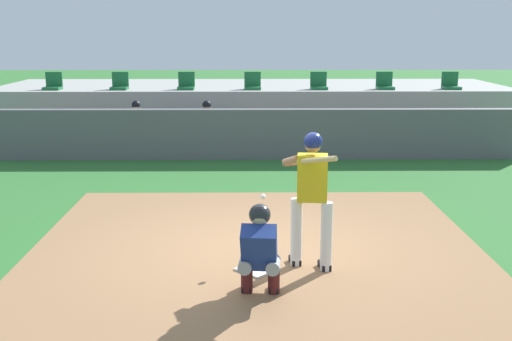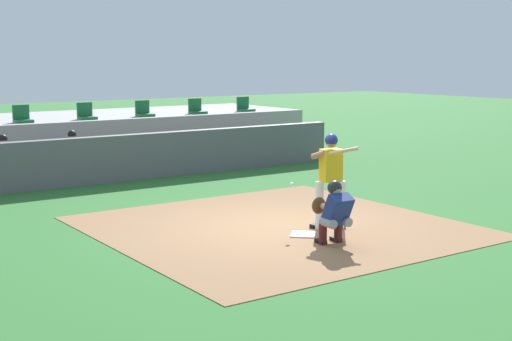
{
  "view_description": "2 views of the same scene",
  "coord_description": "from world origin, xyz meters",
  "px_view_note": "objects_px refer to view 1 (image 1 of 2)",
  "views": [
    {
      "loc": [
        -0.1,
        -8.61,
        3.08
      ],
      "look_at": [
        0.0,
        0.7,
        1.0
      ],
      "focal_mm": 44.88,
      "sensor_mm": 36.0,
      "label": 1
    },
    {
      "loc": [
        -7.98,
        -10.79,
        3.2
      ],
      "look_at": [
        0.0,
        0.7,
        1.0
      ],
      "focal_mm": 50.89,
      "sensor_mm": 36.0,
      "label": 2
    }
  ],
  "objects_px": {
    "stadium_seat_1": "(120,85)",
    "stadium_seat_5": "(385,84)",
    "stadium_seat_0": "(53,85)",
    "stadium_seat_4": "(319,84)",
    "catcher_crouched": "(259,247)",
    "stadium_seat_2": "(186,84)",
    "batter_at_plate": "(311,192)",
    "dugout_player_1": "(207,126)",
    "stadium_seat_6": "(451,84)",
    "stadium_seat_3": "(253,84)",
    "dugout_player_0": "(136,126)",
    "home_plate": "(257,269)"
  },
  "relations": [
    {
      "from": "dugout_player_1",
      "to": "stadium_seat_6",
      "type": "distance_m",
      "value": 7.09
    },
    {
      "from": "dugout_player_1",
      "to": "stadium_seat_1",
      "type": "bearing_deg",
      "value": 141.37
    },
    {
      "from": "catcher_crouched",
      "to": "stadium_seat_3",
      "type": "xyz_separation_m",
      "value": [
        -0.01,
        10.99,
        0.93
      ]
    },
    {
      "from": "batter_at_plate",
      "to": "stadium_seat_5",
      "type": "bearing_deg",
      "value": 73.33
    },
    {
      "from": "dugout_player_1",
      "to": "stadium_seat_1",
      "type": "xyz_separation_m",
      "value": [
        -2.55,
        2.03,
        0.86
      ]
    },
    {
      "from": "stadium_seat_0",
      "to": "catcher_crouched",
      "type": "bearing_deg",
      "value": -63.07
    },
    {
      "from": "dugout_player_0",
      "to": "stadium_seat_3",
      "type": "xyz_separation_m",
      "value": [
        2.95,
        2.03,
        0.86
      ]
    },
    {
      "from": "batter_at_plate",
      "to": "stadium_seat_5",
      "type": "xyz_separation_m",
      "value": [
        3.02,
        10.1,
        0.5
      ]
    },
    {
      "from": "stadium_seat_0",
      "to": "stadium_seat_5",
      "type": "height_order",
      "value": "same"
    },
    {
      "from": "stadium_seat_0",
      "to": "stadium_seat_4",
      "type": "height_order",
      "value": "same"
    },
    {
      "from": "catcher_crouched",
      "to": "stadium_seat_1",
      "type": "distance_m",
      "value": 11.64
    },
    {
      "from": "dugout_player_1",
      "to": "stadium_seat_2",
      "type": "xyz_separation_m",
      "value": [
        -0.69,
        2.03,
        0.86
      ]
    },
    {
      "from": "home_plate",
      "to": "stadium_seat_0",
      "type": "relative_size",
      "value": 0.92
    },
    {
      "from": "batter_at_plate",
      "to": "stadium_seat_4",
      "type": "relative_size",
      "value": 3.76
    },
    {
      "from": "stadium_seat_1",
      "to": "stadium_seat_4",
      "type": "distance_m",
      "value": 5.57
    },
    {
      "from": "home_plate",
      "to": "stadium_seat_1",
      "type": "height_order",
      "value": "stadium_seat_1"
    },
    {
      "from": "batter_at_plate",
      "to": "stadium_seat_3",
      "type": "bearing_deg",
      "value": 93.91
    },
    {
      "from": "dugout_player_1",
      "to": "stadium_seat_5",
      "type": "height_order",
      "value": "stadium_seat_5"
    },
    {
      "from": "dugout_player_0",
      "to": "stadium_seat_4",
      "type": "relative_size",
      "value": 2.71
    },
    {
      "from": "home_plate",
      "to": "stadium_seat_5",
      "type": "height_order",
      "value": "stadium_seat_5"
    },
    {
      "from": "batter_at_plate",
      "to": "catcher_crouched",
      "type": "relative_size",
      "value": 1.1
    },
    {
      "from": "batter_at_plate",
      "to": "dugout_player_0",
      "type": "height_order",
      "value": "batter_at_plate"
    },
    {
      "from": "dugout_player_1",
      "to": "dugout_player_0",
      "type": "bearing_deg",
      "value": 180.0
    },
    {
      "from": "stadium_seat_0",
      "to": "stadium_seat_6",
      "type": "relative_size",
      "value": 1.0
    },
    {
      "from": "stadium_seat_6",
      "to": "stadium_seat_0",
      "type": "bearing_deg",
      "value": 180.0
    },
    {
      "from": "stadium_seat_6",
      "to": "stadium_seat_2",
      "type": "bearing_deg",
      "value": 180.0
    },
    {
      "from": "stadium_seat_2",
      "to": "stadium_seat_5",
      "type": "height_order",
      "value": "same"
    },
    {
      "from": "stadium_seat_2",
      "to": "stadium_seat_5",
      "type": "relative_size",
      "value": 1.0
    },
    {
      "from": "stadium_seat_2",
      "to": "stadium_seat_6",
      "type": "distance_m",
      "value": 7.43
    },
    {
      "from": "stadium_seat_0",
      "to": "stadium_seat_1",
      "type": "xyz_separation_m",
      "value": [
        1.86,
        0.0,
        0.0
      ]
    },
    {
      "from": "stadium_seat_3",
      "to": "stadium_seat_6",
      "type": "relative_size",
      "value": 1.0
    },
    {
      "from": "batter_at_plate",
      "to": "dugout_player_1",
      "type": "height_order",
      "value": "batter_at_plate"
    },
    {
      "from": "dugout_player_1",
      "to": "stadium_seat_1",
      "type": "distance_m",
      "value": 3.37
    },
    {
      "from": "batter_at_plate",
      "to": "dugout_player_0",
      "type": "distance_m",
      "value": 8.85
    },
    {
      "from": "stadium_seat_0",
      "to": "stadium_seat_4",
      "type": "bearing_deg",
      "value": 0.0
    },
    {
      "from": "dugout_player_1",
      "to": "stadium_seat_5",
      "type": "distance_m",
      "value": 5.36
    },
    {
      "from": "stadium_seat_5",
      "to": "stadium_seat_3",
      "type": "bearing_deg",
      "value": 180.0
    },
    {
      "from": "stadium_seat_2",
      "to": "catcher_crouched",
      "type": "bearing_deg",
      "value": -80.35
    },
    {
      "from": "stadium_seat_1",
      "to": "stadium_seat_2",
      "type": "relative_size",
      "value": 1.0
    },
    {
      "from": "stadium_seat_1",
      "to": "stadium_seat_5",
      "type": "bearing_deg",
      "value": 0.0
    },
    {
      "from": "stadium_seat_0",
      "to": "stadium_seat_6",
      "type": "xyz_separation_m",
      "value": [
        11.14,
        0.0,
        0.0
      ]
    },
    {
      "from": "stadium_seat_0",
      "to": "home_plate",
      "type": "bearing_deg",
      "value": -61.31
    },
    {
      "from": "dugout_player_1",
      "to": "stadium_seat_0",
      "type": "bearing_deg",
      "value": 155.2
    },
    {
      "from": "batter_at_plate",
      "to": "stadium_seat_6",
      "type": "bearing_deg",
      "value": 64.2
    },
    {
      "from": "catcher_crouched",
      "to": "stadium_seat_2",
      "type": "bearing_deg",
      "value": 99.65
    },
    {
      "from": "stadium_seat_0",
      "to": "stadium_seat_5",
      "type": "xyz_separation_m",
      "value": [
        9.29,
        0.0,
        0.0
      ]
    },
    {
      "from": "home_plate",
      "to": "stadium_seat_3",
      "type": "height_order",
      "value": "stadium_seat_3"
    },
    {
      "from": "catcher_crouched",
      "to": "stadium_seat_4",
      "type": "distance_m",
      "value": 11.18
    },
    {
      "from": "home_plate",
      "to": "stadium_seat_2",
      "type": "bearing_deg",
      "value": 100.34
    },
    {
      "from": "stadium_seat_0",
      "to": "stadium_seat_3",
      "type": "distance_m",
      "value": 5.57
    }
  ]
}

